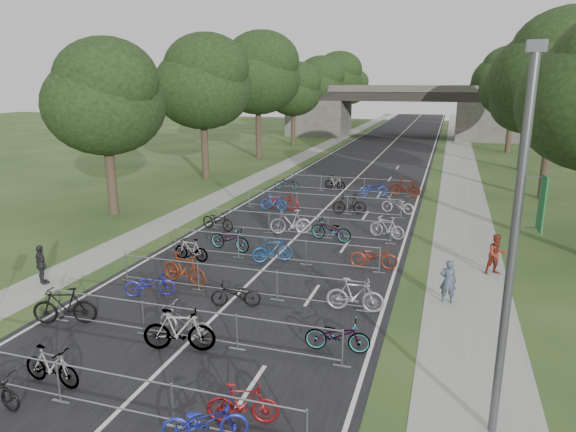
{
  "coord_description": "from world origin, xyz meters",
  "views": [
    {
      "loc": [
        6.93,
        -8.67,
        7.47
      ],
      "look_at": [
        -0.38,
        14.55,
        1.1
      ],
      "focal_mm": 32.0,
      "sensor_mm": 36.0,
      "label": 1
    }
  ],
  "objects_px": {
    "pedestrian_a": "(448,281)",
    "pedestrian_b": "(496,255)",
    "lamppost": "(515,247)",
    "pedestrian_c": "(41,265)",
    "bike_1": "(51,366)",
    "overpass_bridge": "(400,111)",
    "bike_2": "(205,421)"
  },
  "relations": [
    {
      "from": "lamppost",
      "to": "pedestrian_c",
      "type": "xyz_separation_m",
      "value": [
        -15.8,
        3.98,
        -3.51
      ]
    },
    {
      "from": "lamppost",
      "to": "bike_2",
      "type": "xyz_separation_m",
      "value": [
        -5.91,
        -2.2,
        -3.79
      ]
    },
    {
      "from": "pedestrian_a",
      "to": "pedestrian_c",
      "type": "bearing_deg",
      "value": 9.94
    },
    {
      "from": "bike_1",
      "to": "pedestrian_a",
      "type": "xyz_separation_m",
      "value": [
        9.47,
        8.3,
        0.25
      ]
    },
    {
      "from": "bike_2",
      "to": "pedestrian_a",
      "type": "height_order",
      "value": "pedestrian_a"
    },
    {
      "from": "overpass_bridge",
      "to": "bike_2",
      "type": "distance_m",
      "value": 65.32
    },
    {
      "from": "bike_1",
      "to": "pedestrian_b",
      "type": "relative_size",
      "value": 1.06
    },
    {
      "from": "lamppost",
      "to": "pedestrian_b",
      "type": "bearing_deg",
      "value": 86.03
    },
    {
      "from": "bike_1",
      "to": "pedestrian_b",
      "type": "xyz_separation_m",
      "value": [
        11.27,
        11.7,
        0.3
      ]
    },
    {
      "from": "overpass_bridge",
      "to": "pedestrian_b",
      "type": "bearing_deg",
      "value": -80.27
    },
    {
      "from": "lamppost",
      "to": "pedestrian_c",
      "type": "relative_size",
      "value": 5.34
    },
    {
      "from": "lamppost",
      "to": "pedestrian_b",
      "type": "distance_m",
      "value": 10.84
    },
    {
      "from": "bike_1",
      "to": "overpass_bridge",
      "type": "bearing_deg",
      "value": 2.2
    },
    {
      "from": "lamppost",
      "to": "pedestrian_c",
      "type": "bearing_deg",
      "value": 165.87
    },
    {
      "from": "pedestrian_b",
      "to": "lamppost",
      "type": "bearing_deg",
      "value": -118.66
    },
    {
      "from": "pedestrian_c",
      "to": "pedestrian_b",
      "type": "bearing_deg",
      "value": -130.55
    },
    {
      "from": "overpass_bridge",
      "to": "bike_1",
      "type": "distance_m",
      "value": 64.56
    },
    {
      "from": "bike_1",
      "to": "pedestrian_a",
      "type": "distance_m",
      "value": 12.6
    },
    {
      "from": "bike_2",
      "to": "pedestrian_c",
      "type": "relative_size",
      "value": 1.21
    },
    {
      "from": "bike_1",
      "to": "bike_2",
      "type": "distance_m",
      "value": 4.71
    },
    {
      "from": "overpass_bridge",
      "to": "bike_1",
      "type": "relative_size",
      "value": 17.83
    },
    {
      "from": "bike_1",
      "to": "pedestrian_c",
      "type": "relative_size",
      "value": 1.13
    },
    {
      "from": "bike_1",
      "to": "bike_2",
      "type": "bearing_deg",
      "value": -95.02
    },
    {
      "from": "bike_2",
      "to": "pedestrian_b",
      "type": "relative_size",
      "value": 1.13
    },
    {
      "from": "lamppost",
      "to": "pedestrian_a",
      "type": "relative_size",
      "value": 5.31
    },
    {
      "from": "pedestrian_a",
      "to": "overpass_bridge",
      "type": "bearing_deg",
      "value": -83.78
    },
    {
      "from": "lamppost",
      "to": "pedestrian_b",
      "type": "xyz_separation_m",
      "value": [
        0.71,
        10.25,
        -3.46
      ]
    },
    {
      "from": "overpass_bridge",
      "to": "bike_2",
      "type": "bearing_deg",
      "value": -87.88
    },
    {
      "from": "pedestrian_a",
      "to": "pedestrian_b",
      "type": "xyz_separation_m",
      "value": [
        1.8,
        3.4,
        0.05
      ]
    },
    {
      "from": "overpass_bridge",
      "to": "pedestrian_c",
      "type": "xyz_separation_m",
      "value": [
        -7.47,
        -59.02,
        -2.76
      ]
    },
    {
      "from": "bike_2",
      "to": "bike_1",
      "type": "bearing_deg",
      "value": 56.96
    },
    {
      "from": "lamppost",
      "to": "bike_2",
      "type": "bearing_deg",
      "value": -159.58
    }
  ]
}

